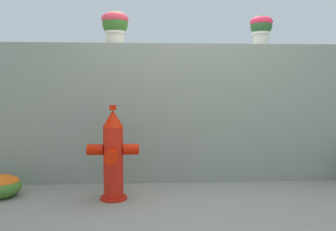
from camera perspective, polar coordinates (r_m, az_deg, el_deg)
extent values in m
plane|color=gray|center=(3.49, 5.28, -14.54)|extent=(24.00, 24.00, 0.00)
cube|color=gray|center=(4.48, 3.09, 0.45)|extent=(5.88, 0.42, 1.66)
cylinder|color=beige|center=(4.50, -8.37, 12.05)|extent=(0.21, 0.21, 0.16)
cylinder|color=beige|center=(4.51, -8.38, 12.87)|extent=(0.25, 0.25, 0.03)
sphere|color=#336323|center=(4.52, -8.40, 14.23)|extent=(0.31, 0.31, 0.31)
ellipsoid|color=#DA3946|center=(4.53, -8.41, 14.91)|extent=(0.33, 0.33, 0.17)
cylinder|color=beige|center=(4.68, 14.54, 11.67)|extent=(0.19, 0.19, 0.17)
cylinder|color=beige|center=(4.69, 14.56, 12.49)|extent=(0.22, 0.22, 0.03)
sphere|color=#275227|center=(4.71, 14.58, 13.61)|extent=(0.26, 0.26, 0.26)
ellipsoid|color=#DF2B4A|center=(4.72, 14.59, 14.16)|extent=(0.28, 0.28, 0.15)
cylinder|color=red|center=(3.80, -8.60, -12.78)|extent=(0.27, 0.27, 0.03)
cylinder|color=red|center=(3.71, -8.66, -7.54)|extent=(0.20, 0.20, 0.74)
cone|color=red|center=(3.65, -8.74, -0.50)|extent=(0.21, 0.21, 0.17)
cylinder|color=red|center=(3.64, -8.76, 1.25)|extent=(0.07, 0.07, 0.05)
cylinder|color=red|center=(3.70, -11.48, -5.33)|extent=(0.16, 0.11, 0.11)
cylinder|color=red|center=(3.67, -5.87, -5.35)|extent=(0.16, 0.11, 0.11)
cylinder|color=red|center=(3.51, -8.97, -6.51)|extent=(0.14, 0.18, 0.14)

